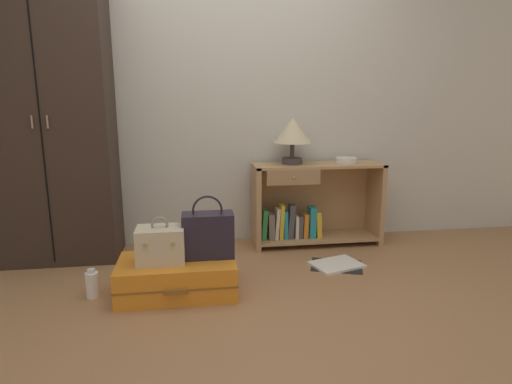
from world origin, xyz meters
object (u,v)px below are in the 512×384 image
(wardrobe, at_px, (51,120))
(table_lamp, at_px, (293,133))
(bottle, at_px, (92,284))
(suitcase_large, at_px, (177,277))
(train_case, at_px, (161,245))
(bowl, at_px, (346,160))
(open_book_on_floor, at_px, (337,265))
(handbag, at_px, (208,234))
(bookshelf, at_px, (311,205))

(wardrobe, distance_m, table_lamp, 1.86)
(table_lamp, bearing_deg, bottle, -150.55)
(suitcase_large, bearing_deg, train_case, -171.44)
(table_lamp, height_order, bottle, table_lamp)
(wardrobe, relative_size, bowl, 11.81)
(bowl, bearing_deg, suitcase_large, -149.08)
(table_lamp, relative_size, open_book_on_floor, 0.85)
(suitcase_large, bearing_deg, table_lamp, 42.08)
(wardrobe, xyz_separation_m, handbag, (1.12, -0.75, -0.70))
(bookshelf, distance_m, handbag, 1.21)
(handbag, distance_m, open_book_on_floor, 1.06)
(wardrobe, height_order, suitcase_large, wardrobe)
(bowl, height_order, open_book_on_floor, bowl)
(train_case, bearing_deg, wardrobe, 135.78)
(bottle, relative_size, open_book_on_floor, 0.42)
(bookshelf, xyz_separation_m, open_book_on_floor, (0.06, -0.55, -0.33))
(bookshelf, bearing_deg, table_lamp, 178.21)
(handbag, bearing_deg, bookshelf, 41.71)
(handbag, bearing_deg, bowl, 33.82)
(open_book_on_floor, bearing_deg, handbag, -165.18)
(suitcase_large, relative_size, bottle, 4.00)
(wardrobe, distance_m, handbag, 1.51)
(bookshelf, height_order, suitcase_large, bookshelf)
(bookshelf, bearing_deg, bottle, -153.30)
(table_lamp, bearing_deg, wardrobe, -177.95)
(bookshelf, xyz_separation_m, suitcase_large, (-1.11, -0.84, -0.22))
(bookshelf, bearing_deg, suitcase_large, -142.76)
(train_case, bearing_deg, bottle, 175.61)
(train_case, relative_size, open_book_on_floor, 0.66)
(bookshelf, relative_size, table_lamp, 2.87)
(table_lamp, bearing_deg, handbag, -132.19)
(suitcase_large, bearing_deg, bookshelf, 37.24)
(handbag, relative_size, open_book_on_floor, 0.91)
(bowl, relative_size, train_case, 0.62)
(bookshelf, bearing_deg, open_book_on_floor, -84.17)
(wardrobe, bearing_deg, table_lamp, 2.05)
(wardrobe, xyz_separation_m, open_book_on_floor, (2.08, -0.49, -1.06))
(bookshelf, height_order, bowl, bowl)
(train_case, relative_size, bottle, 1.57)
(open_book_on_floor, bearing_deg, train_case, -166.39)
(bowl, bearing_deg, table_lamp, 179.63)
(bookshelf, relative_size, train_case, 3.71)
(bowl, distance_m, suitcase_large, 1.75)
(handbag, bearing_deg, bottle, -178.68)
(open_book_on_floor, bearing_deg, bookshelf, 95.83)
(bowl, height_order, bottle, bowl)
(wardrobe, height_order, bookshelf, wardrobe)
(table_lamp, xyz_separation_m, train_case, (-1.03, -0.86, -0.62))
(table_lamp, distance_m, train_case, 1.48)
(wardrobe, distance_m, bowl, 2.35)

